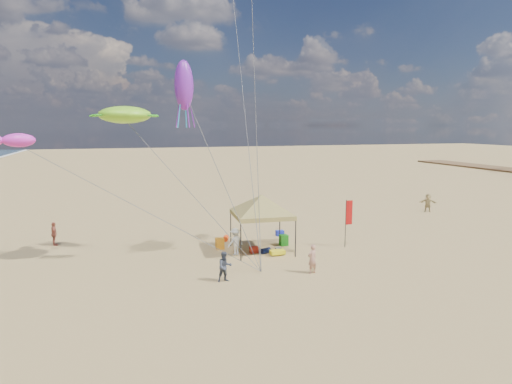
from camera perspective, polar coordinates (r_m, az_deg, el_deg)
ground at (r=24.01m, az=2.20°, el=-10.51°), size 280.00×280.00×0.00m
canopy_tent at (r=27.43m, az=0.74°, el=-0.63°), size 6.73×6.73×4.16m
feather_flag at (r=29.22m, az=11.73°, el=-2.98°), size 0.48×0.04×3.14m
cooler_red at (r=27.80m, az=-0.24°, el=-7.42°), size 0.54×0.38×0.38m
cooler_blue at (r=32.06m, az=3.07°, el=-5.27°), size 0.54×0.38×0.38m
bag_navy at (r=27.65m, az=1.24°, el=-7.53°), size 0.69×0.54×0.36m
bag_orange at (r=30.66m, az=-3.90°, el=-5.94°), size 0.54×0.69×0.36m
chair_green at (r=29.52m, az=3.57°, el=-6.17°), size 0.50×0.50×0.70m
chair_yellow at (r=28.71m, az=-4.67°, el=-6.60°), size 0.50×0.50×0.70m
crate_grey at (r=28.04m, az=2.85°, el=-7.40°), size 0.34×0.30×0.28m
beach_cart at (r=27.30m, az=2.77°, el=-7.71°), size 0.90×0.50×0.24m
person_near_a at (r=24.13m, az=7.23°, el=-8.50°), size 0.67×0.55×1.58m
person_near_b at (r=22.76m, az=-4.02°, el=-9.54°), size 0.82×0.68×1.56m
person_near_c at (r=27.24m, az=-2.65°, el=-6.36°), size 1.23×0.98×1.67m
person_far_a at (r=32.13m, az=-24.46°, el=-4.91°), size 0.63×1.00×1.58m
person_far_c at (r=43.56m, az=21.17°, el=-1.29°), size 1.55×1.30×1.67m
turtle_kite at (r=25.30m, az=-16.46°, el=9.47°), size 2.87×2.34×0.93m
fish_kite at (r=25.60m, az=-28.14°, el=5.87°), size 1.69×1.04×0.70m
squid_kite at (r=26.55m, az=-9.22°, el=13.35°), size 1.28×1.28×2.85m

